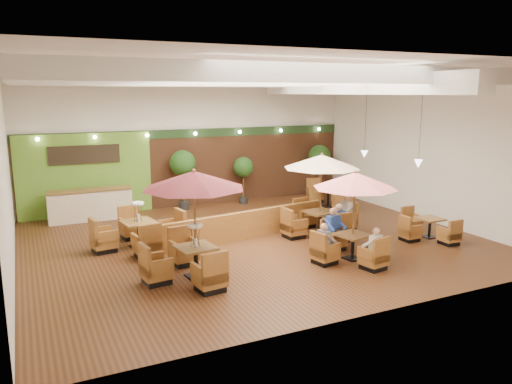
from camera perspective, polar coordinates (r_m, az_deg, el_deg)
room at (r=16.73m, az=-1.22°, el=7.59°), size 14.04×14.00×5.52m
service_counter at (r=19.68m, az=-18.43°, el=-1.40°), size 3.00×0.75×1.18m
booth_divider at (r=16.26m, az=-1.62°, el=-3.88°), size 6.53×1.23×0.91m
table_0 at (r=12.66m, az=-7.37°, el=-1.06°), size 2.74×2.84×2.84m
table_1 at (r=14.25m, az=11.00°, el=-0.44°), size 2.49×2.60×2.58m
table_2 at (r=16.68m, az=7.46°, el=1.40°), size 2.73×2.73×2.76m
table_3 at (r=15.85m, az=-13.23°, el=-4.61°), size 2.90×2.90×1.61m
table_4 at (r=17.28m, az=18.64°, el=-4.05°), size 1.49×2.23×0.84m
table_5 at (r=21.15m, az=8.23°, el=-0.63°), size 1.14×2.86×1.01m
topiary_0 at (r=20.40m, az=-8.36°, el=3.01°), size 1.05×1.05×2.44m
topiary_1 at (r=21.37m, az=-1.47°, el=2.66°), size 0.87×0.87×2.02m
topiary_2 at (r=23.14m, az=7.26°, el=3.86°), size 1.01×1.01×2.35m
diner_0 at (r=13.84m, az=13.35°, el=-5.73°), size 0.39×0.35×0.72m
diner_1 at (r=15.28m, az=8.94°, el=-3.76°), size 0.44×0.38×0.85m
diner_2 at (r=14.03m, az=7.91°, el=-5.29°), size 0.31×0.37×0.72m
diner_3 at (r=16.09m, az=9.31°, el=-3.05°), size 0.40×0.32×0.81m
diner_4 at (r=17.46m, az=10.16°, el=-1.96°), size 0.33×0.40×0.80m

